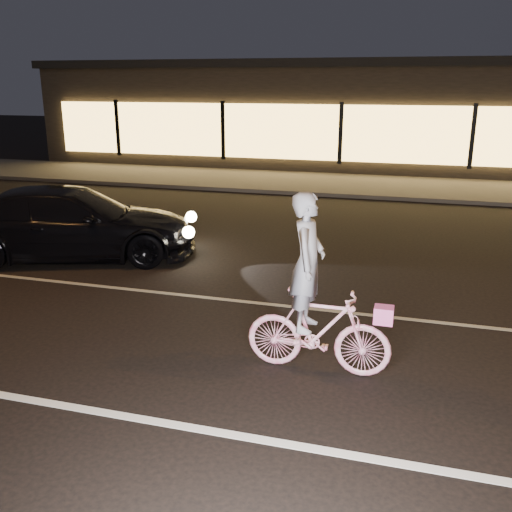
% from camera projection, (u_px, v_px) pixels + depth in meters
% --- Properties ---
extents(ground, '(90.00, 90.00, 0.00)m').
position_uv_depth(ground, '(178.00, 354.00, 7.46)').
color(ground, black).
rests_on(ground, ground).
extents(lane_stripe_near, '(60.00, 0.12, 0.01)m').
position_uv_depth(lane_stripe_near, '(122.00, 416.00, 6.08)').
color(lane_stripe_near, silver).
rests_on(lane_stripe_near, ground).
extents(lane_stripe_far, '(60.00, 0.10, 0.01)m').
position_uv_depth(lane_stripe_far, '(227.00, 300.00, 9.29)').
color(lane_stripe_far, gray).
rests_on(lane_stripe_far, ground).
extents(sidewalk, '(30.00, 4.00, 0.12)m').
position_uv_depth(sidewalk, '(331.00, 184.00, 19.38)').
color(sidewalk, '#383533').
rests_on(sidewalk, ground).
extents(storefront, '(25.40, 8.42, 4.20)m').
position_uv_depth(storefront, '(355.00, 112.00, 24.25)').
color(storefront, black).
rests_on(storefront, ground).
extents(cyclist, '(1.77, 0.61, 2.22)m').
position_uv_depth(cyclist, '(315.00, 311.00, 6.82)').
color(cyclist, '#E63372').
rests_on(cyclist, ground).
extents(sedan, '(5.25, 3.52, 1.41)m').
position_uv_depth(sedan, '(72.00, 223.00, 11.35)').
color(sedan, black).
rests_on(sedan, ground).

